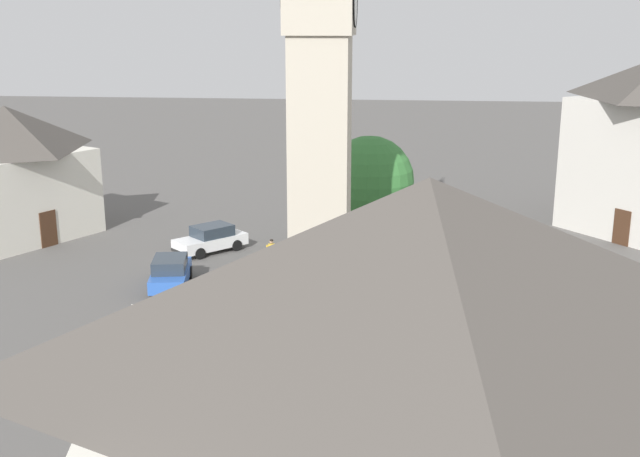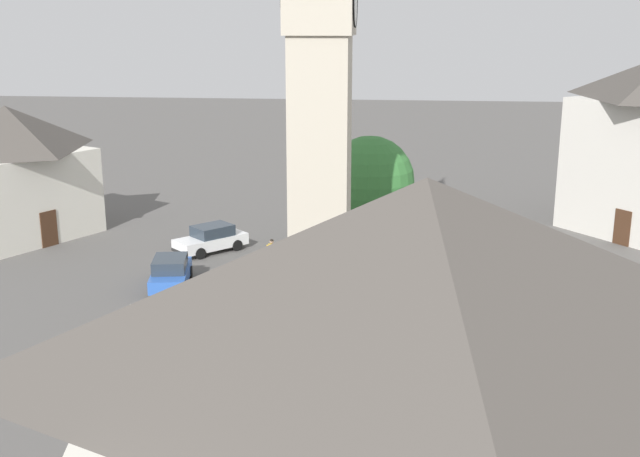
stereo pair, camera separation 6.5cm
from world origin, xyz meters
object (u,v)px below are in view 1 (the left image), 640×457
object	(u,v)px
car_silver_kerb	(230,360)
car_black_far	(519,298)
car_white_side	(170,272)
building_corner_back	(419,456)
car_red_corner	(211,239)
pedestrian	(272,251)
building_shop_left	(10,172)
car_blue_kerb	(433,264)
road_sign	(312,346)
tree	(369,180)
clock_tower	(320,24)

from	to	relation	value
car_silver_kerb	car_black_far	bearing A→B (deg)	-55.65
car_white_side	building_corner_back	distance (m)	25.91
car_red_corner	car_white_side	distance (m)	6.16
building_corner_back	pedestrian	bearing A→B (deg)	15.43
car_red_corner	building_shop_left	distance (m)	12.89
car_silver_kerb	pedestrian	distance (m)	12.88
car_blue_kerb	car_silver_kerb	world-z (taller)	same
car_blue_kerb	road_sign	distance (m)	14.22
car_black_far	tree	size ratio (longest dim) A/B	0.66
clock_tower	building_shop_left	distance (m)	23.64
tree	road_sign	world-z (taller)	tree
car_blue_kerb	building_shop_left	world-z (taller)	building_shop_left
building_corner_back	car_black_far	bearing A→B (deg)	-13.17
pedestrian	tree	world-z (taller)	tree
clock_tower	pedestrian	size ratio (longest dim) A/B	12.67
pedestrian	building_corner_back	distance (m)	27.23
car_blue_kerb	pedestrian	distance (m)	8.40
car_white_side	pedestrian	distance (m)	5.53
car_white_side	building_corner_back	size ratio (longest dim) A/B	0.34
car_red_corner	building_corner_back	xyz separation A→B (m)	(-28.86, -11.17, 4.45)
car_black_far	road_sign	distance (m)	12.12
car_blue_kerb	car_red_corner	xyz separation A→B (m)	(3.42, 12.39, 0.00)
tree	building_corner_back	distance (m)	28.97
tree	building_shop_left	xyz separation A→B (m)	(1.44, 21.31, -0.24)
car_white_side	road_sign	world-z (taller)	road_sign
tree	building_corner_back	world-z (taller)	building_corner_back
building_shop_left	building_corner_back	size ratio (longest dim) A/B	0.85
building_shop_left	building_corner_back	distance (m)	38.40
clock_tower	tree	size ratio (longest dim) A/B	3.17
car_white_side	tree	bearing A→B (deg)	-56.83
car_red_corner	tree	world-z (taller)	tree
building_shop_left	road_sign	size ratio (longest dim) A/B	3.86
car_red_corner	car_black_far	world-z (taller)	same
building_shop_left	building_corner_back	xyz separation A→B (m)	(-30.32, -23.53, 1.13)
car_blue_kerb	tree	distance (m)	6.03
clock_tower	tree	bearing A→B (deg)	-11.22
pedestrian	road_sign	size ratio (longest dim) A/B	0.60
car_blue_kerb	car_white_side	xyz separation A→B (m)	(-2.72, 12.87, 0.00)
car_white_side	clock_tower	bearing A→B (deg)	-108.73
car_silver_kerb	tree	world-z (taller)	tree
car_white_side	building_shop_left	world-z (taller)	building_shop_left
tree	car_blue_kerb	bearing A→B (deg)	-134.93
car_silver_kerb	car_white_side	size ratio (longest dim) A/B	1.02
car_blue_kerb	building_corner_back	size ratio (longest dim) A/B	0.35
car_silver_kerb	car_white_side	world-z (taller)	same
car_blue_kerb	tree	xyz separation A→B (m)	(3.44, 3.45, 3.56)
car_blue_kerb	car_silver_kerb	bearing A→B (deg)	148.04
car_silver_kerb	road_sign	world-z (taller)	road_sign
car_black_far	car_white_side	bearing A→B (deg)	83.53
car_silver_kerb	pedestrian	size ratio (longest dim) A/B	2.64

